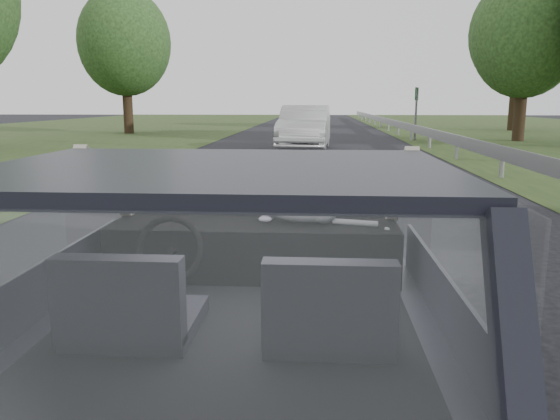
# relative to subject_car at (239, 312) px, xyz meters

# --- Properties ---
(subject_car) EXTENTS (1.80, 4.00, 1.45)m
(subject_car) POSITION_rel_subject_car_xyz_m (0.00, 0.00, 0.00)
(subject_car) COLOR black
(subject_car) RESTS_ON ground
(dashboard) EXTENTS (1.58, 0.45, 0.30)m
(dashboard) POSITION_rel_subject_car_xyz_m (0.00, 0.62, 0.12)
(dashboard) COLOR black
(dashboard) RESTS_ON subject_car
(driver_seat) EXTENTS (0.50, 0.72, 0.42)m
(driver_seat) POSITION_rel_subject_car_xyz_m (-0.40, -0.29, 0.16)
(driver_seat) COLOR black
(driver_seat) RESTS_ON subject_car
(passenger_seat) EXTENTS (0.50, 0.72, 0.42)m
(passenger_seat) POSITION_rel_subject_car_xyz_m (0.40, -0.29, 0.16)
(passenger_seat) COLOR black
(passenger_seat) RESTS_ON subject_car
(steering_wheel) EXTENTS (0.36, 0.36, 0.04)m
(steering_wheel) POSITION_rel_subject_car_xyz_m (-0.40, 0.33, 0.20)
(steering_wheel) COLOR black
(steering_wheel) RESTS_ON dashboard
(cat) EXTENTS (0.53, 0.23, 0.23)m
(cat) POSITION_rel_subject_car_xyz_m (0.26, 0.66, 0.35)
(cat) COLOR #9C9C9C
(cat) RESTS_ON dashboard
(guardrail) EXTENTS (0.05, 90.00, 0.32)m
(guardrail) POSITION_rel_subject_car_xyz_m (4.30, 10.00, -0.15)
(guardrail) COLOR #A7A7A8
(guardrail) RESTS_ON ground
(other_car) EXTENTS (2.10, 4.80, 1.55)m
(other_car) POSITION_rel_subject_car_xyz_m (-0.12, 17.21, 0.05)
(other_car) COLOR silver
(other_car) RESTS_ON ground
(highway_sign) EXTENTS (0.35, 0.90, 2.28)m
(highway_sign) POSITION_rel_subject_car_xyz_m (4.60, 22.19, 0.41)
(highway_sign) COLOR #164820
(highway_sign) RESTS_ON ground
(tree_2) EXTENTS (4.80, 4.80, 6.66)m
(tree_2) POSITION_rel_subject_car_xyz_m (8.95, 22.00, 2.61)
(tree_2) COLOR black
(tree_2) RESTS_ON ground
(tree_3) EXTENTS (7.10, 7.10, 8.48)m
(tree_3) POSITION_rel_subject_car_xyz_m (11.79, 31.14, 3.51)
(tree_3) COLOR black
(tree_3) RESTS_ON ground
(tree_6) EXTENTS (4.79, 4.79, 7.21)m
(tree_6) POSITION_rel_subject_car_xyz_m (-9.75, 26.48, 2.88)
(tree_6) COLOR black
(tree_6) RESTS_ON ground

